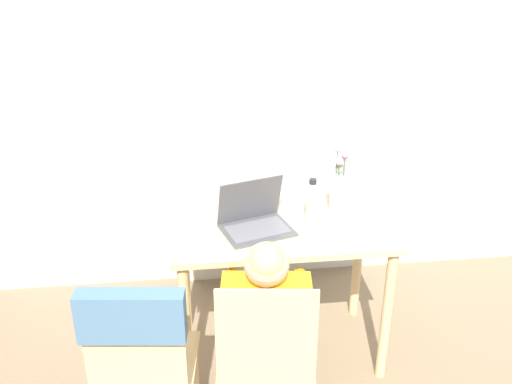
# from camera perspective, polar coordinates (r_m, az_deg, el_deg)

# --- Properties ---
(wall_back) EXTENTS (6.40, 0.05, 2.50)m
(wall_back) POSITION_cam_1_polar(r_m,az_deg,el_deg) (3.40, 2.72, 10.61)
(wall_back) COLOR white
(wall_back) RESTS_ON ground_plane
(dining_table) EXTENTS (1.05, 0.61, 0.76)m
(dining_table) POSITION_cam_1_polar(r_m,az_deg,el_deg) (2.92, 2.37, -5.09)
(dining_table) COLOR #D6B784
(dining_table) RESTS_ON ground_plane
(chair_occupied) EXTENTS (0.45, 0.45, 0.90)m
(chair_occupied) POSITION_cam_1_polar(r_m,az_deg,el_deg) (2.53, 0.94, -15.95)
(chair_occupied) COLOR #D6B784
(chair_occupied) RESTS_ON ground_plane
(chair_spare) EXTENTS (0.44, 0.47, 0.91)m
(chair_spare) POSITION_cam_1_polar(r_m,az_deg,el_deg) (2.41, -11.06, -14.36)
(chair_spare) COLOR #D6B784
(chair_spare) RESTS_ON ground_plane
(person_seated) EXTENTS (0.41, 0.46, 0.98)m
(person_seated) POSITION_cam_1_polar(r_m,az_deg,el_deg) (2.52, 0.96, -11.47)
(person_seated) COLOR orange
(person_seated) RESTS_ON ground_plane
(laptop) EXTENTS (0.37, 0.32, 0.24)m
(laptop) POSITION_cam_1_polar(r_m,az_deg,el_deg) (2.80, -0.18, -2.44)
(laptop) COLOR #4C4C51
(laptop) RESTS_ON dining_table
(flower_vase) EXTENTS (0.09, 0.09, 0.36)m
(flower_vase) POSITION_cam_1_polar(r_m,az_deg,el_deg) (2.93, 7.94, 0.29)
(flower_vase) COLOR silver
(flower_vase) RESTS_ON dining_table
(water_bottle) EXTENTS (0.06, 0.06, 0.24)m
(water_bottle) POSITION_cam_1_polar(r_m,az_deg,el_deg) (2.81, 5.34, -1.14)
(water_bottle) COLOR silver
(water_bottle) RESTS_ON dining_table
(cardboard_panel) EXTENTS (0.56, 0.14, 0.89)m
(cardboard_panel) POSITION_cam_1_polar(r_m,az_deg,el_deg) (3.55, -2.63, -2.76)
(cardboard_panel) COLOR silver
(cardboard_panel) RESTS_ON ground_plane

